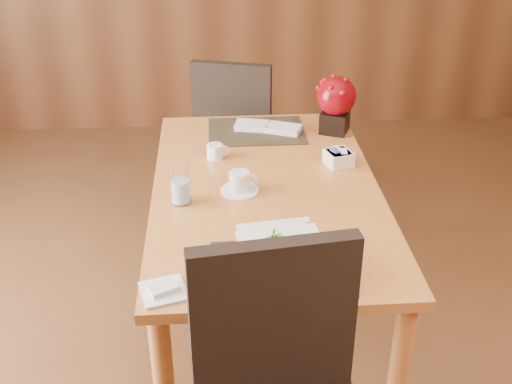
{
  "coord_description": "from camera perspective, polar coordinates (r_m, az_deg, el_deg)",
  "views": [
    {
      "loc": [
        -0.2,
        -1.63,
        1.98
      ],
      "look_at": [
        -0.06,
        0.35,
        0.87
      ],
      "focal_mm": 45.0,
      "sensor_mm": 36.0,
      "label": 1
    }
  ],
  "objects": [
    {
      "name": "placemat_near",
      "position": [
        2.09,
        2.18,
        -6.77
      ],
      "size": [
        0.45,
        0.33,
        0.01
      ],
      "primitive_type": "cube",
      "color": "black",
      "rests_on": "dining_table"
    },
    {
      "name": "napkins_far",
      "position": [
        3.04,
        1.25,
        5.77
      ],
      "size": [
        0.33,
        0.2,
        0.03
      ],
      "primitive_type": null,
      "rotation": [
        0.0,
        0.0,
        -0.32
      ],
      "color": "silver",
      "rests_on": "dining_table"
    },
    {
      "name": "water_glass",
      "position": [
        2.42,
        -6.77,
        0.85
      ],
      "size": [
        0.1,
        0.1,
        0.17
      ],
      "primitive_type": "cylinder",
      "rotation": [
        0.0,
        0.0,
        0.43
      ],
      "color": "white",
      "rests_on": "dining_table"
    },
    {
      "name": "soup_setting",
      "position": [
        2.04,
        2.27,
        -5.85
      ],
      "size": [
        0.32,
        0.32,
        0.12
      ],
      "rotation": [
        0.0,
        0.0,
        0.13
      ],
      "color": "white",
      "rests_on": "dining_table"
    },
    {
      "name": "far_chair",
      "position": [
        3.6,
        -1.72,
        5.61
      ],
      "size": [
        0.55,
        0.55,
        0.96
      ],
      "rotation": [
        0.0,
        0.0,
        2.87
      ],
      "color": "black",
      "rests_on": "ground"
    },
    {
      "name": "bread_plate",
      "position": [
        2.01,
        -8.22,
        -8.73
      ],
      "size": [
        0.17,
        0.17,
        0.01
      ],
      "primitive_type": "cube",
      "rotation": [
        0.0,
        0.0,
        0.28
      ],
      "color": "white",
      "rests_on": "dining_table"
    },
    {
      "name": "sugar_caddy",
      "position": [
        2.74,
        7.35,
        3.0
      ],
      "size": [
        0.13,
        0.13,
        0.06
      ],
      "primitive_type": "cube",
      "rotation": [
        0.0,
        0.0,
        0.3
      ],
      "color": "white",
      "rests_on": "dining_table"
    },
    {
      "name": "creamer_jug",
      "position": [
        2.77,
        -3.68,
        3.61
      ],
      "size": [
        0.09,
        0.09,
        0.06
      ],
      "primitive_type": null,
      "rotation": [
        0.0,
        0.0,
        0.03
      ],
      "color": "white",
      "rests_on": "dining_table"
    },
    {
      "name": "berry_decor",
      "position": [
        3.01,
        7.12,
        8.0
      ],
      "size": [
        0.18,
        0.18,
        0.27
      ],
      "rotation": [
        0.0,
        0.0,
        -0.42
      ],
      "color": "black",
      "rests_on": "dining_table"
    },
    {
      "name": "dining_table",
      "position": [
        2.6,
        0.89,
        -1.45
      ],
      "size": [
        0.9,
        1.5,
        0.75
      ],
      "color": "#CA7A38",
      "rests_on": "ground"
    },
    {
      "name": "placemat_far",
      "position": [
        3.04,
        0.03,
        5.44
      ],
      "size": [
        0.45,
        0.33,
        0.01
      ],
      "primitive_type": "cube",
      "color": "black",
      "rests_on": "dining_table"
    },
    {
      "name": "coffee_cup",
      "position": [
        2.5,
        -1.49,
        0.77
      ],
      "size": [
        0.15,
        0.15,
        0.09
      ],
      "rotation": [
        0.0,
        0.0,
        -0.06
      ],
      "color": "white",
      "rests_on": "dining_table"
    }
  ]
}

